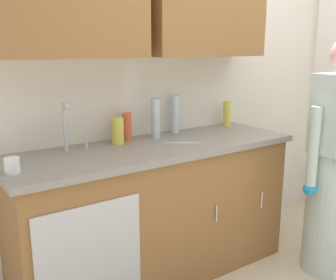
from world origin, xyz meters
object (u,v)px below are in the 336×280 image
object	(u,v)px
bottle_water_tall	(175,114)
bottle_cleaner_spray	(118,131)
cup_by_sink	(12,165)
bottle_dish_liquid	(127,127)
person_at_sink	(334,177)
bottle_soap	(155,118)
sink	(82,158)
bottle_water_short	(227,113)
knife_on_counter	(182,143)

from	to	relation	value
bottle_water_tall	bottle_cleaner_spray	world-z (taller)	bottle_water_tall
bottle_water_tall	cup_by_sink	bearing A→B (deg)	-165.22
bottle_water_tall	bottle_cleaner_spray	xyz separation A→B (m)	(-0.51, -0.07, -0.05)
bottle_dish_liquid	bottle_water_tall	world-z (taller)	bottle_water_tall
person_at_sink	bottle_soap	world-z (taller)	person_at_sink
sink	person_at_sink	distance (m)	1.70
sink	bottle_dish_liquid	xyz separation A→B (m)	(0.42, 0.21, 0.11)
person_at_sink	bottle_soap	distance (m)	1.29
bottle_dish_liquid	bottle_water_tall	xyz separation A→B (m)	(0.41, 0.01, 0.05)
bottle_water_tall	bottle_soap	bearing A→B (deg)	-164.71
bottle_dish_liquid	bottle_soap	size ratio (longest dim) A/B	0.69
sink	cup_by_sink	size ratio (longest dim) A/B	6.09
sink	cup_by_sink	distance (m)	0.43
sink	bottle_soap	xyz separation A→B (m)	(0.62, 0.16, 0.15)
bottle_dish_liquid	cup_by_sink	distance (m)	0.89
person_at_sink	bottle_cleaner_spray	xyz separation A→B (m)	(-1.24, 0.79, 0.34)
bottle_soap	cup_by_sink	size ratio (longest dim) A/B	3.35
bottle_water_short	sink	bearing A→B (deg)	-171.32
bottle_water_short	bottle_cleaner_spray	distance (m)	1.02
sink	cup_by_sink	xyz separation A→B (m)	(-0.41, -0.11, 0.06)
bottle_dish_liquid	bottle_soap	world-z (taller)	bottle_soap
sink	bottle_water_short	bearing A→B (deg)	8.68
sink	knife_on_counter	bearing A→B (deg)	-6.15
bottle_water_short	bottle_cleaner_spray	xyz separation A→B (m)	(-1.02, -0.06, -0.01)
bottle_water_tall	knife_on_counter	world-z (taller)	bottle_water_tall
bottle_dish_liquid	knife_on_counter	world-z (taller)	bottle_dish_liquid
bottle_water_short	cup_by_sink	xyz separation A→B (m)	(-1.74, -0.31, -0.06)
person_at_sink	cup_by_sink	world-z (taller)	person_at_sink
person_at_sink	knife_on_counter	xyz separation A→B (m)	(-0.88, 0.57, 0.25)
person_at_sink	bottle_dish_liquid	size ratio (longest dim) A/B	8.58
sink	knife_on_counter	xyz separation A→B (m)	(0.68, -0.07, 0.02)
bottle_water_short	bottle_soap	world-z (taller)	bottle_soap
bottle_water_tall	cup_by_sink	world-z (taller)	bottle_water_tall
bottle_water_short	knife_on_counter	xyz separation A→B (m)	(-0.66, -0.28, -0.10)
sink	cup_by_sink	bearing A→B (deg)	-165.24
bottle_cleaner_spray	bottle_water_short	bearing A→B (deg)	3.24
bottle_water_short	bottle_dish_liquid	xyz separation A→B (m)	(-0.92, 0.00, -0.01)
bottle_soap	cup_by_sink	xyz separation A→B (m)	(-1.03, -0.27, -0.10)
sink	bottle_soap	size ratio (longest dim) A/B	1.82
bottle_soap	knife_on_counter	xyz separation A→B (m)	(0.06, -0.23, -0.13)
bottle_soap	bottle_water_tall	bearing A→B (deg)	15.29
bottle_water_short	cup_by_sink	size ratio (longest dim) A/B	2.45
person_at_sink	cup_by_sink	size ratio (longest dim) A/B	19.74
bottle_cleaner_spray	knife_on_counter	size ratio (longest dim) A/B	0.73
bottle_cleaner_spray	cup_by_sink	size ratio (longest dim) A/B	2.13
knife_on_counter	cup_by_sink	bearing A→B (deg)	-138.19
sink	bottle_water_tall	xyz separation A→B (m)	(0.82, 0.22, 0.15)
bottle_water_short	bottle_water_tall	distance (m)	0.51
bottle_water_short	bottle_soap	bearing A→B (deg)	-176.62
sink	bottle_water_short	distance (m)	1.35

